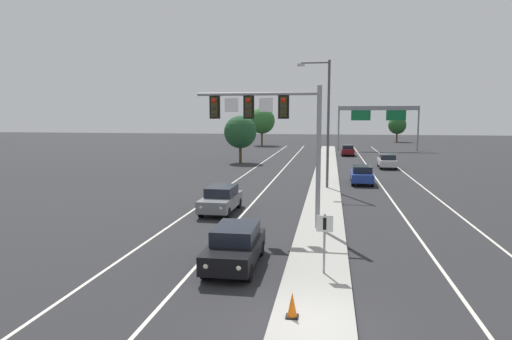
{
  "coord_description": "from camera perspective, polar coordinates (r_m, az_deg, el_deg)",
  "views": [
    {
      "loc": [
        0.4,
        -11.84,
        5.87
      ],
      "look_at": [
        -3.2,
        9.68,
        3.2
      ],
      "focal_mm": 31.34,
      "sensor_mm": 36.0,
      "label": 1
    }
  ],
  "objects": [
    {
      "name": "car_oncoming_black",
      "position": [
        17.68,
        -2.68,
        -9.62
      ],
      "size": [
        1.86,
        4.48,
        1.58
      ],
      "color": "black",
      "rests_on": "ground"
    },
    {
      "name": "car_receding_silver",
      "position": [
        52.07,
        16.39,
        1.12
      ],
      "size": [
        1.89,
        4.5,
        1.58
      ],
      "color": "#B7B7BC",
      "rests_on": "ground"
    },
    {
      "name": "median_sign_post",
      "position": [
        16.47,
        8.74,
        -8.17
      ],
      "size": [
        0.6,
        0.1,
        2.2
      ],
      "color": "gray",
      "rests_on": "median_island"
    },
    {
      "name": "street_lamp_median",
      "position": [
        35.75,
        8.86,
        6.77
      ],
      "size": [
        2.58,
        0.28,
        10.0
      ],
      "color": "#4C4C51",
      "rests_on": "median_island"
    },
    {
      "name": "edge_stripe_left",
      "position": [
        38.23,
        -3.31,
        -1.86
      ],
      "size": [
        0.14,
        100.0,
        0.01
      ],
      "primitive_type": "cube",
      "color": "silver",
      "rests_on": "ground"
    },
    {
      "name": "lane_stripe_oncoming_center",
      "position": [
        37.65,
        1.6,
        -1.99
      ],
      "size": [
        0.14,
        100.0,
        0.01
      ],
      "primitive_type": "cube",
      "color": "silver",
      "rests_on": "ground"
    },
    {
      "name": "highway_sign_gantry",
      "position": [
        78.09,
        15.34,
        6.94
      ],
      "size": [
        13.28,
        0.42,
        7.5
      ],
      "color": "gray",
      "rests_on": "ground"
    },
    {
      "name": "overhead_signal_mast",
      "position": [
        22.76,
        2.45,
        5.95
      ],
      "size": [
        6.38,
        0.44,
        7.2
      ],
      "color": "gray",
      "rests_on": "median_island"
    },
    {
      "name": "car_oncoming_grey",
      "position": [
        27.32,
        -4.49,
        -3.7
      ],
      "size": [
        1.87,
        4.49,
        1.58
      ],
      "color": "slate",
      "rests_on": "ground"
    },
    {
      "name": "car_receding_darkred",
      "position": [
        67.19,
        11.62,
        2.52
      ],
      "size": [
        1.84,
        4.48,
        1.58
      ],
      "color": "#5B0F14",
      "rests_on": "ground"
    },
    {
      "name": "tree_far_left_c",
      "position": [
        88.22,
        0.76,
        6.3
      ],
      "size": [
        5.12,
        5.12,
        7.4
      ],
      "color": "#4C3823",
      "rests_on": "ground"
    },
    {
      "name": "tree_far_left_b",
      "position": [
        55.69,
        -2.02,
        4.86
      ],
      "size": [
        4.05,
        4.05,
        5.87
      ],
      "color": "#4C3823",
      "rests_on": "ground"
    },
    {
      "name": "edge_stripe_right",
      "position": [
        38.07,
        20.91,
        -2.36
      ],
      "size": [
        0.14,
        100.0,
        0.01
      ],
      "primitive_type": "cube",
      "color": "silver",
      "rests_on": "ground"
    },
    {
      "name": "median_island",
      "position": [
        30.4,
        8.59,
        -4.1
      ],
      "size": [
        2.4,
        110.0,
        0.15
      ],
      "primitive_type": "cube",
      "color": "#9E9B93",
      "rests_on": "ground"
    },
    {
      "name": "ground_plane",
      "position": [
        13.22,
        7.19,
        -19.44
      ],
      "size": [
        260.0,
        260.0,
        0.0
      ],
      "primitive_type": "plane",
      "color": "#28282B"
    },
    {
      "name": "lane_stripe_receding_center",
      "position": [
        37.55,
        15.96,
        -2.29
      ],
      "size": [
        0.14,
        100.0,
        0.01
      ],
      "primitive_type": "cube",
      "color": "silver",
      "rests_on": "ground"
    },
    {
      "name": "car_receding_blue",
      "position": [
        39.61,
        13.35,
        -0.54
      ],
      "size": [
        1.88,
        4.49,
        1.58
      ],
      "color": "navy",
      "rests_on": "ground"
    },
    {
      "name": "tree_far_right_c",
      "position": [
        104.68,
        17.58,
        5.47
      ],
      "size": [
        3.94,
        3.94,
        5.7
      ],
      "color": "#4C3823",
      "rests_on": "ground"
    },
    {
      "name": "traffic_cone_median_nose",
      "position": [
        13.3,
        4.64,
        -16.81
      ],
      "size": [
        0.36,
        0.36,
        0.74
      ],
      "color": "black",
      "rests_on": "median_island"
    }
  ]
}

